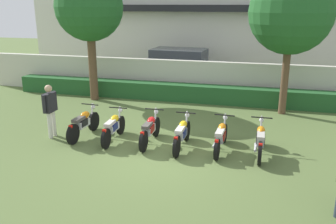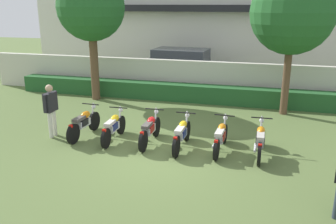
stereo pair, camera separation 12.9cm
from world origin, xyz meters
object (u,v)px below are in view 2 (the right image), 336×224
Objects in this scene: tree_far_side at (293,13)px; motorcycle_in_row_2 at (150,129)px; motorcycle_in_row_0 at (84,123)px; motorcycle_in_row_1 at (113,127)px; motorcycle_in_row_4 at (221,137)px; tree_near_inspector at (91,8)px; motorcycle_in_row_5 at (260,140)px; parked_car at (184,68)px; motorcycle_in_row_3 at (182,134)px; inspector_person at (51,106)px.

tree_far_side is 6.77m from motorcycle_in_row_2.
motorcycle_in_row_0 is 1.03× the size of motorcycle_in_row_1.
motorcycle_in_row_2 is at bearing -132.71° from tree_far_side.
tree_near_inspector is at bearing 56.80° from motorcycle_in_row_4.
motorcycle_in_row_5 is at bearing -99.83° from tree_far_side.
tree_near_inspector is 2.77× the size of motorcycle_in_row_2.
motorcycle_in_row_3 is (1.88, -8.25, -0.48)m from parked_car.
motorcycle_in_row_2 is 0.99× the size of motorcycle_in_row_5.
motorcycle_in_row_0 reaches higher than motorcycle_in_row_5.
tree_near_inspector is (-3.13, -3.72, 3.00)m from parked_car.
inspector_person reaches higher than motorcycle_in_row_2.
tree_near_inspector reaches higher than inspector_person.
motorcycle_in_row_3 reaches higher than motorcycle_in_row_1.
tree_near_inspector is at bearing 57.90° from motorcycle_in_row_5.
parked_car is 8.23m from motorcycle_in_row_1.
motorcycle_in_row_3 is 2.23m from motorcycle_in_row_5.
parked_car reaches higher than motorcycle_in_row_2.
motorcycle_in_row_0 is 1.13× the size of inspector_person.
parked_car is at bearing 141.95° from tree_far_side.
tree_far_side is 5.54m from motorcycle_in_row_5.
parked_car is 0.85× the size of tree_near_inspector.
motorcycle_in_row_3 reaches higher than motorcycle_in_row_4.
motorcycle_in_row_4 is at bearing -35.71° from tree_near_inspector.
parked_car is at bearing -6.90° from motorcycle_in_row_0.
motorcycle_in_row_3 is 1.13m from motorcycle_in_row_4.
inspector_person reaches higher than motorcycle_in_row_1.
motorcycle_in_row_0 is 0.99× the size of motorcycle_in_row_3.
motorcycle_in_row_2 is at bearing -87.55° from motorcycle_in_row_0.
tree_far_side is at bearing -33.68° from motorcycle_in_row_3.
tree_far_side reaches higher than parked_car.
inspector_person is (-4.22, -0.13, 0.56)m from motorcycle_in_row_3.
tree_near_inspector is 5.56m from inspector_person.
motorcycle_in_row_2 is 1.00× the size of motorcycle_in_row_3.
tree_near_inspector reaches higher than motorcycle_in_row_5.
inspector_person is at bearing 95.13° from motorcycle_in_row_4.
motorcycle_in_row_2 is 2.15m from motorcycle_in_row_4.
motorcycle_in_row_2 reaches higher than motorcycle_in_row_3.
motorcycle_in_row_0 is 3.24m from motorcycle_in_row_3.
tree_far_side is at bearing -10.41° from motorcycle_in_row_5.
motorcycle_in_row_1 is 4.41m from motorcycle_in_row_5.
parked_car is at bearing 5.50° from motorcycle_in_row_2.
tree_near_inspector is 9.18m from motorcycle_in_row_5.
motorcycle_in_row_0 is at bearing -68.05° from tree_near_inspector.
motorcycle_in_row_0 is at bearing 89.33° from motorcycle_in_row_2.
motorcycle_in_row_1 is at bearing 93.83° from motorcycle_in_row_4.
motorcycle_in_row_1 is at bearing -57.73° from tree_near_inspector.
inspector_person is at bearing 93.69° from motorcycle_in_row_2.
motorcycle_in_row_5 is 1.15× the size of inspector_person.
motorcycle_in_row_3 is at bearing 1.81° from inspector_person.
motorcycle_in_row_4 is (-1.86, -4.33, -3.34)m from tree_far_side.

